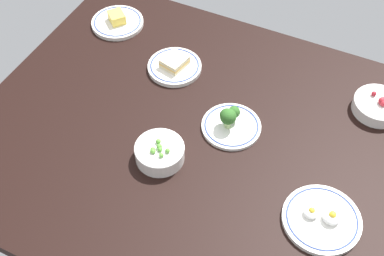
# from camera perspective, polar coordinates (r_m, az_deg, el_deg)

# --- Properties ---
(dining_table) EXTENTS (1.32, 1.11, 0.04)m
(dining_table) POSITION_cam_1_polar(r_m,az_deg,el_deg) (1.55, -0.00, -0.94)
(dining_table) COLOR black
(dining_table) RESTS_ON ground
(plate_cheese) EXTENTS (0.19, 0.19, 0.05)m
(plate_cheese) POSITION_cam_1_polar(r_m,az_deg,el_deg) (1.91, -8.46, 11.84)
(plate_cheese) COLOR white
(plate_cheese) RESTS_ON dining_table
(plate_eggs) EXTENTS (0.21, 0.21, 0.05)m
(plate_eggs) POSITION_cam_1_polar(r_m,az_deg,el_deg) (1.40, 14.53, -9.93)
(plate_eggs) COLOR white
(plate_eggs) RESTS_ON dining_table
(plate_sandwich) EXTENTS (0.18, 0.18, 0.05)m
(plate_sandwich) POSITION_cam_1_polar(r_m,az_deg,el_deg) (1.71, -1.99, 7.09)
(plate_sandwich) COLOR white
(plate_sandwich) RESTS_ON dining_table
(bowl_peas) EXTENTS (0.15, 0.15, 0.06)m
(bowl_peas) POSITION_cam_1_polar(r_m,az_deg,el_deg) (1.45, -3.69, -2.76)
(bowl_peas) COLOR white
(bowl_peas) RESTS_ON dining_table
(bowl_berries) EXTENTS (0.16, 0.16, 0.06)m
(bowl_berries) POSITION_cam_1_polar(r_m,az_deg,el_deg) (1.68, 20.40, 2.43)
(bowl_berries) COLOR white
(bowl_berries) RESTS_ON dining_table
(plate_broccoli) EXTENTS (0.18, 0.18, 0.08)m
(plate_broccoli) POSITION_cam_1_polar(r_m,az_deg,el_deg) (1.53, 4.39, 0.63)
(plate_broccoli) COLOR white
(plate_broccoli) RESTS_ON dining_table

